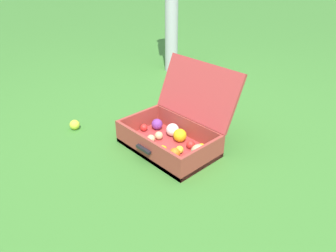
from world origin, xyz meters
name	(u,v)px	position (x,y,z in m)	size (l,w,h in m)	color
ground_plane	(167,140)	(0.00, 0.00, 0.00)	(16.00, 16.00, 0.00)	#3D7A2D
open_suitcase	(176,130)	(0.08, 0.00, 0.11)	(0.56, 0.51, 0.46)	#B23838
stray_ball_on_grass	(75,125)	(-0.52, -0.35, 0.03)	(0.07, 0.07, 0.07)	#CCDB38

